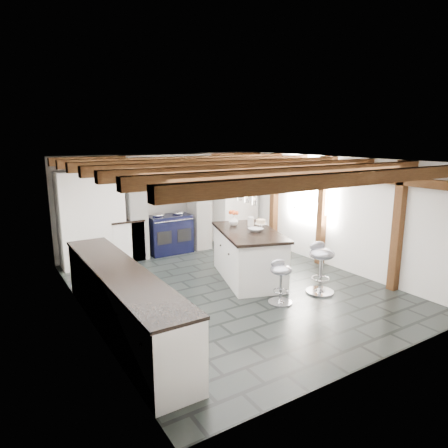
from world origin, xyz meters
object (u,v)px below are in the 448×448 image
range_cooker (169,233)px  bar_stool_near (321,262)px  kitchen_island (248,254)px  bar_stool_far (281,277)px

range_cooker → bar_stool_near: 3.88m
bar_stool_near → kitchen_island: bearing=128.9°
bar_stool_far → bar_stool_near: bearing=13.4°
bar_stool_near → bar_stool_far: (-0.88, 0.02, -0.11)m
range_cooker → bar_stool_far: bearing=-85.1°
kitchen_island → bar_stool_far: size_ratio=2.91×
kitchen_island → bar_stool_near: 1.41m
range_cooker → bar_stool_far: range_cooker is taller
bar_stool_near → bar_stool_far: size_ratio=1.24×
kitchen_island → bar_stool_far: kitchen_island is taller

